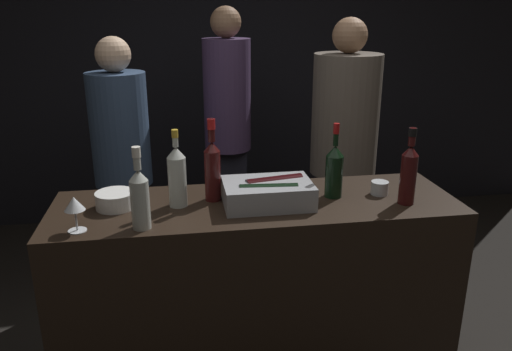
# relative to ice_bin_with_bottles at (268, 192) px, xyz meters

# --- Properties ---
(wall_back_chalkboard) EXTENTS (6.40, 0.06, 2.80)m
(wall_back_chalkboard) POSITION_rel_ice_bin_with_bottles_xyz_m (-0.05, 2.28, 0.37)
(wall_back_chalkboard) COLOR black
(wall_back_chalkboard) RESTS_ON ground_plane
(bar_counter) EXTENTS (1.86, 0.57, 0.98)m
(bar_counter) POSITION_rel_ice_bin_with_bottles_xyz_m (-0.05, 0.03, -0.55)
(bar_counter) COLOR black
(bar_counter) RESTS_ON ground_plane
(ice_bin_with_bottles) EXTENTS (0.40, 0.27, 0.12)m
(ice_bin_with_bottles) POSITION_rel_ice_bin_with_bottles_xyz_m (0.00, 0.00, 0.00)
(ice_bin_with_bottles) COLOR #9EA0A5
(ice_bin_with_bottles) RESTS_ON bar_counter
(bowl_white) EXTENTS (0.17, 0.17, 0.07)m
(bowl_white) POSITION_rel_ice_bin_with_bottles_xyz_m (-0.68, 0.07, -0.02)
(bowl_white) COLOR white
(bowl_white) RESTS_ON bar_counter
(wine_glass) EXTENTS (0.08, 0.08, 0.15)m
(wine_glass) POSITION_rel_ice_bin_with_bottles_xyz_m (-0.81, -0.16, 0.05)
(wine_glass) COLOR silver
(wine_glass) RESTS_ON bar_counter
(candle_votive) EXTENTS (0.08, 0.08, 0.06)m
(candle_votive) POSITION_rel_ice_bin_with_bottles_xyz_m (0.55, 0.04, -0.03)
(candle_votive) COLOR silver
(candle_votive) RESTS_ON bar_counter
(red_wine_bottle_black_foil) EXTENTS (0.07, 0.07, 0.35)m
(red_wine_bottle_black_foil) POSITION_rel_ice_bin_with_bottles_xyz_m (0.62, -0.09, 0.09)
(red_wine_bottle_black_foil) COLOR #380F0F
(red_wine_bottle_black_foil) RESTS_ON bar_counter
(red_wine_bottle_burgundy) EXTENTS (0.08, 0.08, 0.35)m
(red_wine_bottle_burgundy) POSITION_rel_ice_bin_with_bottles_xyz_m (0.32, 0.05, 0.08)
(red_wine_bottle_burgundy) COLOR black
(red_wine_bottle_burgundy) RESTS_ON bar_counter
(red_wine_bottle_tall) EXTENTS (0.07, 0.07, 0.38)m
(red_wine_bottle_tall) POSITION_rel_ice_bin_with_bottles_xyz_m (-0.24, 0.09, 0.10)
(red_wine_bottle_tall) COLOR #380F0F
(red_wine_bottle_tall) RESTS_ON bar_counter
(white_wine_bottle) EXTENTS (0.08, 0.08, 0.34)m
(white_wine_bottle) POSITION_rel_ice_bin_with_bottles_xyz_m (-0.55, -0.17, 0.08)
(white_wine_bottle) COLOR #B2B7AD
(white_wine_bottle) RESTS_ON bar_counter
(rose_wine_bottle) EXTENTS (0.08, 0.08, 0.35)m
(rose_wine_bottle) POSITION_rel_ice_bin_with_bottles_xyz_m (-0.40, 0.05, 0.09)
(rose_wine_bottle) COLOR #B2B7AD
(rose_wine_bottle) RESTS_ON bar_counter
(person_in_hoodie) EXTENTS (0.42, 0.42, 1.77)m
(person_in_hoodie) POSITION_rel_ice_bin_with_bottles_xyz_m (0.64, 0.85, -0.05)
(person_in_hoodie) COLOR black
(person_in_hoodie) RESTS_ON ground_plane
(person_blond_tee) EXTENTS (0.33, 0.33, 1.84)m
(person_blond_tee) POSITION_rel_ice_bin_with_bottles_xyz_m (-0.04, 1.40, 0.00)
(person_blond_tee) COLOR black
(person_blond_tee) RESTS_ON ground_plane
(person_grey_polo) EXTENTS (0.36, 0.36, 1.67)m
(person_grey_polo) POSITION_rel_ice_bin_with_bottles_xyz_m (-0.74, 1.03, -0.11)
(person_grey_polo) COLOR black
(person_grey_polo) RESTS_ON ground_plane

